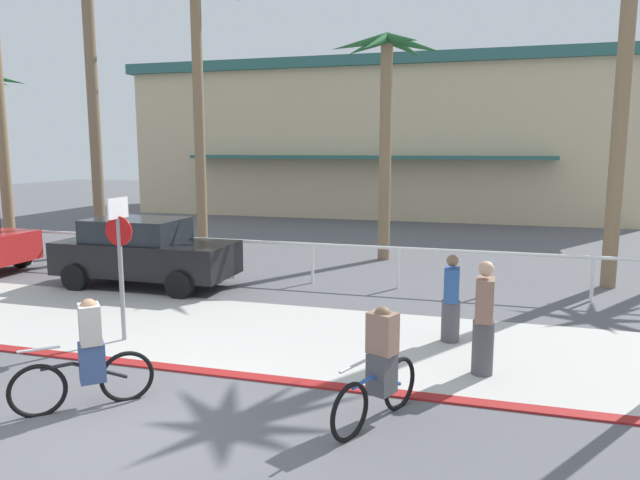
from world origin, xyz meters
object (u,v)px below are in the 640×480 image
(car_black_1, at_px, (144,252))
(pedestrian_0, at_px, (484,323))
(palm_tree_4, at_px, (386,91))
(palm_tree_3, at_px, (197,52))
(stop_sign_bike_lane, at_px, (120,248))
(cyclist_black_0, at_px, (88,356))
(pedestrian_1, at_px, (451,303))
(palm_tree_2, at_px, (90,26))
(cyclist_blue_1, at_px, (380,368))

(car_black_1, xyz_separation_m, pedestrian_0, (8.18, -3.72, -0.05))
(palm_tree_4, bearing_deg, palm_tree_3, 175.42)
(palm_tree_4, bearing_deg, stop_sign_bike_lane, -108.86)
(cyclist_black_0, bearing_deg, pedestrian_0, 27.50)
(palm_tree_4, height_order, car_black_1, palm_tree_4)
(pedestrian_0, xyz_separation_m, pedestrian_1, (-0.57, 1.44, -0.10))
(stop_sign_bike_lane, relative_size, car_black_1, 0.58)
(cyclist_black_0, distance_m, pedestrian_1, 5.98)
(car_black_1, bearing_deg, palm_tree_2, 137.04)
(palm_tree_2, xyz_separation_m, palm_tree_3, (2.60, 2.01, -0.59))
(palm_tree_4, height_order, cyclist_blue_1, palm_tree_4)
(palm_tree_4, xyz_separation_m, pedestrian_1, (2.52, -7.47, -4.37))
(palm_tree_4, bearing_deg, palm_tree_2, -170.62)
(stop_sign_bike_lane, bearing_deg, palm_tree_3, 109.45)
(pedestrian_0, bearing_deg, palm_tree_4, 109.14)
(cyclist_blue_1, height_order, pedestrian_0, pedestrian_0)
(palm_tree_3, height_order, palm_tree_4, palm_tree_3)
(stop_sign_bike_lane, height_order, palm_tree_2, palm_tree_2)
(palm_tree_3, height_order, cyclist_black_0, palm_tree_3)
(car_black_1, height_order, cyclist_blue_1, car_black_1)
(palm_tree_3, distance_m, cyclist_black_0, 14.13)
(car_black_1, distance_m, pedestrian_0, 8.98)
(palm_tree_2, xyz_separation_m, palm_tree_4, (9.05, 1.49, -2.06))
(stop_sign_bike_lane, height_order, car_black_1, stop_sign_bike_lane)
(cyclist_black_0, bearing_deg, palm_tree_3, 110.74)
(stop_sign_bike_lane, height_order, palm_tree_3, palm_tree_3)
(palm_tree_3, height_order, cyclist_blue_1, palm_tree_3)
(stop_sign_bike_lane, bearing_deg, cyclist_black_0, -64.52)
(car_black_1, height_order, pedestrian_1, car_black_1)
(cyclist_blue_1, xyz_separation_m, pedestrian_0, (1.22, 1.92, 0.12))
(pedestrian_1, bearing_deg, palm_tree_4, 108.64)
(pedestrian_0, bearing_deg, stop_sign_bike_lane, -179.01)
(cyclist_black_0, height_order, cyclist_blue_1, same)
(pedestrian_0, distance_m, pedestrian_1, 1.55)
(palm_tree_2, xyz_separation_m, pedestrian_1, (11.57, -5.97, -6.43))
(palm_tree_3, distance_m, pedestrian_1, 13.35)
(palm_tree_4, relative_size, cyclist_blue_1, 3.99)
(palm_tree_3, relative_size, pedestrian_1, 5.76)
(palm_tree_3, xyz_separation_m, pedestrian_1, (8.96, -7.99, -5.84))
(palm_tree_3, xyz_separation_m, cyclist_black_0, (4.55, -12.02, -5.86))
(palm_tree_3, relative_size, car_black_1, 2.06)
(cyclist_blue_1, bearing_deg, stop_sign_bike_lane, 159.91)
(palm_tree_4, distance_m, pedestrian_0, 10.35)
(palm_tree_2, xyz_separation_m, car_black_1, (3.96, -3.69, -6.28))
(palm_tree_2, height_order, cyclist_blue_1, palm_tree_2)
(palm_tree_4, relative_size, car_black_1, 1.54)
(cyclist_black_0, bearing_deg, cyclist_blue_1, 10.21)
(cyclist_black_0, relative_size, pedestrian_0, 0.85)
(palm_tree_3, height_order, car_black_1, palm_tree_3)
(palm_tree_2, height_order, pedestrian_0, palm_tree_2)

